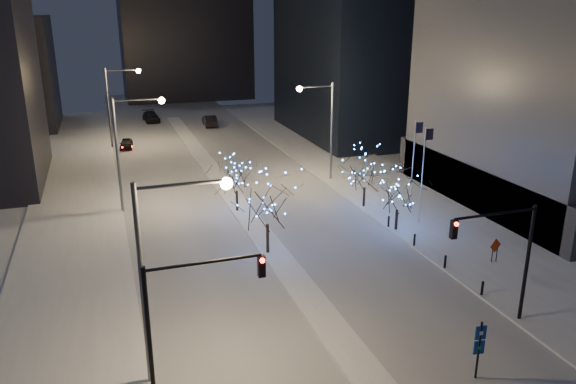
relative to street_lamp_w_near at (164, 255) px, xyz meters
name	(u,v)px	position (x,y,z in m)	size (l,w,h in m)	color
ground	(360,366)	(8.94, -2.00, -6.50)	(160.00, 160.00, 0.00)	silver
road	(217,176)	(8.94, 33.00, -6.49)	(20.00, 130.00, 0.02)	#B2B6C2
median	(227,189)	(8.94, 28.00, -6.42)	(2.00, 80.00, 0.15)	silver
east_sidewalk	(414,205)	(23.94, 18.00, -6.42)	(10.00, 90.00, 0.15)	silver
west_sidewalk	(72,247)	(-5.06, 18.00, -6.42)	(8.00, 90.00, 0.15)	silver
street_lamp_w_near	(164,255)	(0.00, 0.00, 0.00)	(4.40, 0.56, 10.00)	#595E66
street_lamp_w_mid	(129,138)	(0.00, 25.00, 0.00)	(4.40, 0.56, 10.00)	#595E66
street_lamp_w_far	(116,96)	(0.00, 50.00, 0.00)	(4.40, 0.56, 10.00)	#595E66
street_lamp_east	(324,119)	(19.02, 28.00, -0.05)	(3.90, 0.56, 10.00)	#595E66
traffic_signal_west	(185,309)	(0.50, -2.00, -1.74)	(5.26, 0.43, 7.00)	black
traffic_signal_east	(506,247)	(17.88, -1.00, -1.74)	(5.26, 0.43, 7.00)	black
flagpoles	(419,164)	(22.30, 15.25, -1.70)	(1.35, 2.60, 8.00)	silver
bollards	(429,250)	(19.14, 8.00, -5.90)	(0.16, 12.16, 0.90)	black
car_near	(126,144)	(0.64, 48.90, -5.86)	(1.51, 3.76, 1.28)	black
car_mid	(210,121)	(13.44, 59.69, -5.68)	(1.74, 5.00, 1.65)	black
car_far	(151,117)	(5.38, 66.11, -5.72)	(2.18, 5.36, 1.55)	black
holiday_tree_median_near	(267,198)	(8.44, 12.33, -2.17)	(5.49, 5.49, 6.60)	black
holiday_tree_median_far	(236,176)	(8.44, 21.66, -3.17)	(4.20, 4.20, 4.86)	black
holiday_tree_plaza_near	(398,191)	(19.44, 13.31, -3.11)	(4.75, 4.75, 5.18)	black
holiday_tree_plaza_far	(365,170)	(19.44, 19.16, -2.98)	(5.11, 5.11, 5.34)	black
wayfinding_sign	(479,344)	(13.81, -4.66, -4.61)	(0.55, 0.12, 3.09)	black
construction_sign	(495,248)	(22.92, 5.73, -5.29)	(1.05, 0.26, 1.75)	black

